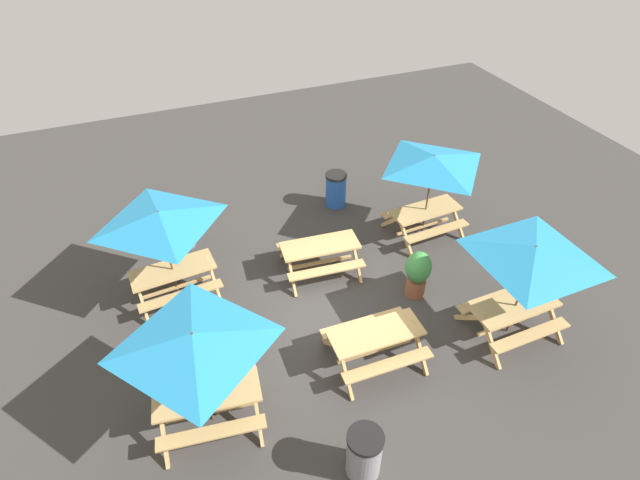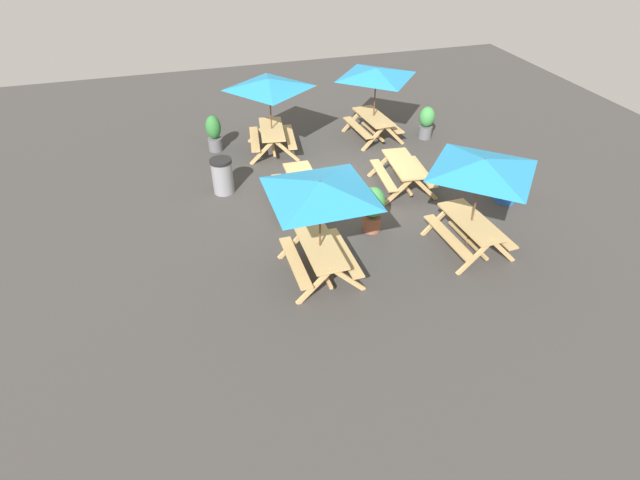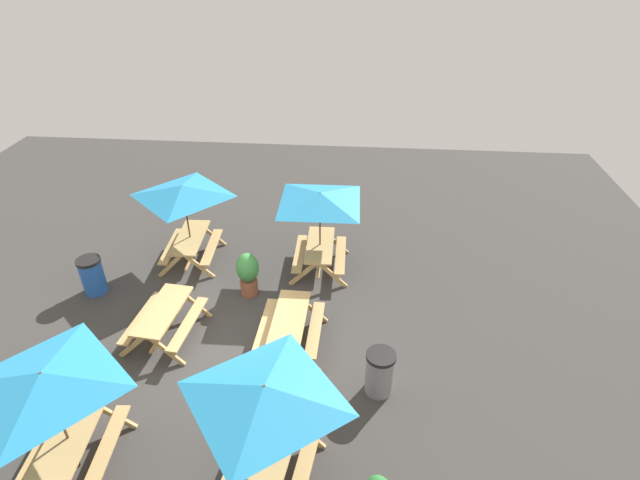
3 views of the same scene
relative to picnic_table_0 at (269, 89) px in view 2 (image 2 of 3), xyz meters
name	(u,v)px [view 2 (image 2 of 3)]	position (x,y,z in m)	size (l,w,h in m)	color
ground_plane	(348,191)	(-3.00, -1.46, -1.99)	(24.00, 24.00, 0.00)	#3D3A38
picnic_table_0	(269,89)	(0.00, 0.00, 0.00)	(2.25, 2.25, 2.34)	tan
picnic_table_1	(403,169)	(-3.25, -2.94, -1.43)	(1.92, 1.68, 0.81)	tan
picnic_table_2	(320,195)	(-6.17, 0.29, 0.00)	(2.83, 2.83, 2.34)	tan
picnic_table_3	(376,78)	(0.04, -3.37, 0.00)	(2.15, 2.15, 2.34)	tan
picnic_table_4	(482,172)	(-6.25, -3.25, 0.00)	(2.10, 2.10, 2.34)	tan
picnic_table_5	(303,184)	(-3.26, -0.12, -1.43)	(1.83, 1.57, 0.81)	tan
trash_bin_gray	(223,176)	(-2.07, 1.82, -1.49)	(0.59, 0.59, 0.98)	gray
trash_bin_blue	(508,184)	(-4.68, -5.31, -1.49)	(0.59, 0.59, 0.98)	blue
potted_plant_0	(426,122)	(-0.46, -5.03, -1.42)	(0.51, 0.51, 1.06)	#59595B
potted_plant_1	(214,133)	(0.60, 1.71, -1.40)	(0.47, 0.47, 1.14)	#59595B
potted_plant_2	(373,207)	(-4.93, -1.40, -1.34)	(0.57, 0.57, 1.17)	#935138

